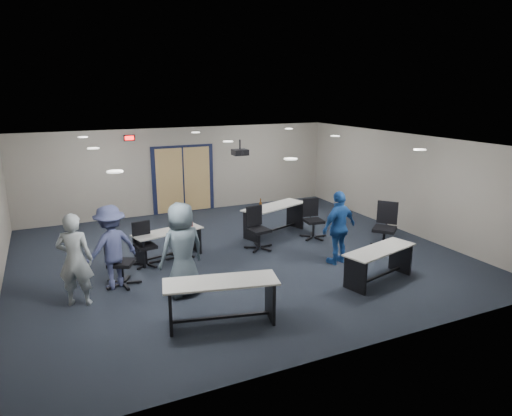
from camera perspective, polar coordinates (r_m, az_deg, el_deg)
name	(u,v)px	position (r m, az deg, el deg)	size (l,w,h in m)	color
floor	(238,256)	(10.97, -2.33, -5.97)	(10.00, 10.00, 0.00)	black
back_wall	(183,170)	(14.74, -9.15, 4.68)	(10.00, 0.04, 2.70)	gray
front_wall	(356,268)	(6.82, 12.39, -7.35)	(10.00, 0.04, 2.70)	gray
right_wall	(404,183)	(13.26, 18.01, 3.03)	(0.04, 9.00, 2.70)	gray
ceiling	(236,142)	(10.33, -2.48, 8.19)	(10.00, 9.00, 0.04)	white
double_door	(183,180)	(14.76, -9.07, 3.51)	(2.00, 0.07, 2.20)	#111633
exit_sign	(129,138)	(14.19, -15.56, 8.44)	(0.32, 0.07, 0.18)	black
ceiling_projector	(240,152)	(10.93, -2.01, 7.00)	(0.35, 0.32, 0.37)	black
ceiling_can_lights	(232,143)	(10.56, -3.01, 8.17)	(6.24, 5.74, 0.02)	white
table_front_left	(221,294)	(7.80, -4.39, -10.72)	(2.00, 1.05, 0.77)	#ABA9A1
table_front_right	(379,259)	(9.74, 15.16, -6.19)	(1.82, 1.00, 0.70)	#ABA9A1
table_back_left	(168,239)	(10.86, -10.89, -3.88)	(1.72, 0.92, 0.77)	#ABA9A1
table_back_right	(274,214)	(12.42, 2.29, -0.82)	(2.05, 1.27, 1.08)	#ABA9A1
chair_back_a	(145,245)	(10.51, -13.68, -4.47)	(0.62, 0.62, 0.98)	black
chair_back_b	(179,238)	(10.79, -9.61, -3.69)	(0.63, 0.63, 1.01)	black
chair_back_c	(259,229)	(11.23, 0.38, -2.59)	(0.67, 0.67, 1.06)	black
chair_back_d	(314,219)	(12.14, 7.23, -1.42)	(0.66, 0.66, 1.04)	black
chair_loose_left	(121,261)	(9.59, -16.48, -6.34)	(0.66, 0.66, 1.05)	black
chair_loose_right	(385,227)	(11.56, 15.78, -2.32)	(0.75, 0.75, 1.19)	black
person_gray	(75,260)	(8.91, -21.70, -6.03)	(0.64, 0.42, 1.75)	#9AA3A8
person_plaid	(182,250)	(8.78, -9.23, -5.16)	(0.89, 0.58, 1.83)	#4C5D68
person_navy	(339,227)	(10.44, 10.33, -2.41)	(0.99, 0.41, 1.68)	#1A4893
person_back	(111,247)	(9.45, -17.65, -4.67)	(1.09, 0.63, 1.69)	#404774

